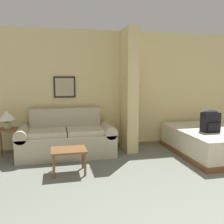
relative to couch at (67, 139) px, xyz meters
The scene contains 8 objects.
wall_back 1.72m from the couch, 19.71° to the left, with size 7.05×0.16×2.60m.
wall_partition_pillar 1.65m from the couch, ahead, with size 0.24×0.66×2.60m.
couch is the anchor object (origin of this frame).
coffee_table 1.00m from the couch, 90.61° to the right, with size 0.58×0.44×0.41m.
side_table 1.14m from the couch, behind, with size 0.39×0.39×0.60m.
table_lamp 1.24m from the couch, behind, with size 0.33×0.33×0.36m.
bed 3.00m from the couch, 11.08° to the right, with size 1.47×1.92×0.52m.
backpack 2.90m from the couch, 15.84° to the right, with size 0.33×0.23×0.44m.
Camera 1 is at (-1.54, -1.33, 1.62)m, focal length 40.00 mm.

